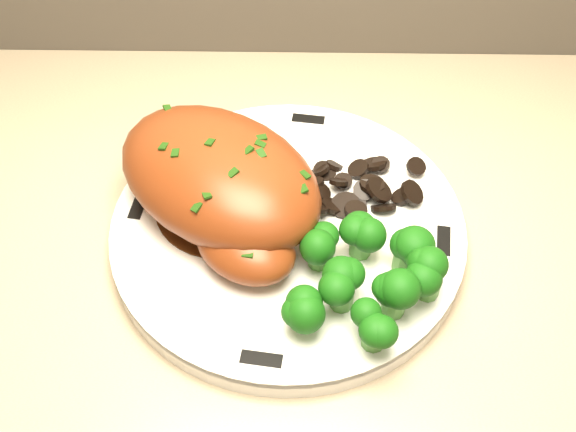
{
  "coord_description": "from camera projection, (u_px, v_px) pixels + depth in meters",
  "views": [
    {
      "loc": [
        -0.59,
        1.33,
        1.3
      ],
      "look_at": [
        -0.59,
        1.72,
        0.84
      ],
      "focal_mm": 45.0,
      "sensor_mm": 36.0,
      "label": 1
    }
  ],
  "objects": [
    {
      "name": "mushroom_pile",
      "position": [
        365.0,
        191.0,
        0.62
      ],
      "size": [
        0.1,
        0.07,
        0.03
      ],
      "color": "black",
      "rests_on": "plate"
    },
    {
      "name": "gravy_pool",
      "position": [
        222.0,
        206.0,
        0.62
      ],
      "size": [
        0.12,
        0.12,
        0.0
      ],
      "primitive_type": "cylinder",
      "color": "#3E1E0B",
      "rests_on": "plate"
    },
    {
      "name": "rim_accent_2",
      "position": [
        139.0,
        206.0,
        0.62
      ],
      "size": [
        0.02,
        0.03,
        0.0
      ],
      "primitive_type": "cube",
      "rotation": [
        0.0,
        0.0,
        4.58
      ],
      "color": "black",
      "rests_on": "plate"
    },
    {
      "name": "rim_accent_0",
      "position": [
        444.0,
        241.0,
        0.59
      ],
      "size": [
        0.02,
        0.03,
        0.0
      ],
      "primitive_type": "cube",
      "rotation": [
        0.0,
        0.0,
        1.44
      ],
      "color": "black",
      "rests_on": "plate"
    },
    {
      "name": "rim_accent_1",
      "position": [
        308.0,
        119.0,
        0.69
      ],
      "size": [
        0.03,
        0.02,
        0.0
      ],
      "primitive_type": "cube",
      "rotation": [
        0.0,
        0.0,
        3.01
      ],
      "color": "black",
      "rests_on": "plate"
    },
    {
      "name": "plate",
      "position": [
        288.0,
        231.0,
        0.62
      ],
      "size": [
        0.38,
        0.38,
        0.02
      ],
      "primitive_type": "cylinder",
      "rotation": [
        0.0,
        0.0,
        -0.32
      ],
      "color": "white",
      "rests_on": "counter"
    },
    {
      "name": "broccoli_florets",
      "position": [
        367.0,
        277.0,
        0.54
      ],
      "size": [
        0.12,
        0.11,
        0.04
      ],
      "rotation": [
        0.0,
        0.0,
        0.44
      ],
      "color": "#508E3C",
      "rests_on": "plate"
    },
    {
      "name": "rim_accent_3",
      "position": [
        261.0,
        359.0,
        0.52
      ],
      "size": [
        0.03,
        0.02,
        0.0
      ],
      "primitive_type": "cube",
      "rotation": [
        0.0,
        0.0,
        6.15
      ],
      "color": "black",
      "rests_on": "plate"
    },
    {
      "name": "chicken_breast",
      "position": [
        222.0,
        184.0,
        0.59
      ],
      "size": [
        0.23,
        0.22,
        0.07
      ],
      "rotation": [
        0.0,
        0.0,
        -0.68
      ],
      "color": "brown",
      "rests_on": "plate"
    }
  ]
}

